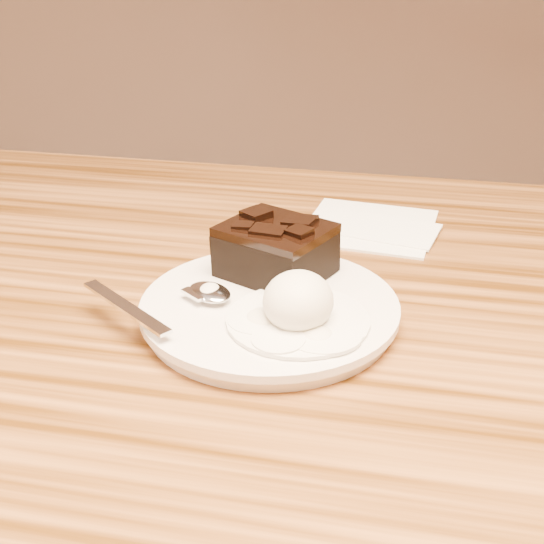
% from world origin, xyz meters
% --- Properties ---
extents(plate, '(0.21, 0.21, 0.02)m').
position_xyz_m(plate, '(0.02, 0.00, 0.76)').
color(plate, silver).
rests_on(plate, dining_table).
extents(brownie, '(0.11, 0.10, 0.04)m').
position_xyz_m(brownie, '(0.01, 0.05, 0.79)').
color(brownie, black).
rests_on(brownie, plate).
extents(ice_cream_scoop, '(0.05, 0.06, 0.05)m').
position_xyz_m(ice_cream_scoop, '(0.05, -0.03, 0.79)').
color(ice_cream_scoop, silver).
rests_on(ice_cream_scoop, plate).
extents(melt_puddle, '(0.11, 0.11, 0.00)m').
position_xyz_m(melt_puddle, '(0.05, -0.03, 0.77)').
color(melt_puddle, white).
rests_on(melt_puddle, plate).
extents(spoon, '(0.15, 0.12, 0.01)m').
position_xyz_m(spoon, '(-0.03, -0.00, 0.77)').
color(spoon, silver).
rests_on(spoon, plate).
extents(napkin, '(0.15, 0.15, 0.01)m').
position_xyz_m(napkin, '(0.08, 0.22, 0.75)').
color(napkin, white).
rests_on(napkin, dining_table).
extents(crumb_a, '(0.01, 0.01, 0.00)m').
position_xyz_m(crumb_a, '(0.02, -0.02, 0.77)').
color(crumb_a, black).
rests_on(crumb_a, plate).
extents(crumb_b, '(0.01, 0.01, 0.00)m').
position_xyz_m(crumb_b, '(0.06, -0.00, 0.77)').
color(crumb_b, black).
rests_on(crumb_b, plate).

